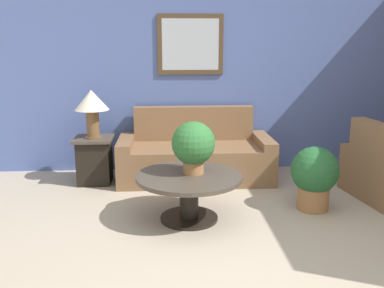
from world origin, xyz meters
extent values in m
plane|color=tan|center=(0.00, 0.00, 0.00)|extent=(20.00, 20.00, 0.00)
cube|color=#5166A8|center=(0.00, 2.82, 1.30)|extent=(6.88, 0.06, 2.60)
cube|color=#4C3823|center=(-0.40, 2.78, 1.70)|extent=(0.86, 0.03, 0.78)
cube|color=#B2BCC6|center=(-0.40, 2.77, 1.70)|extent=(0.74, 0.01, 0.66)
cube|color=brown|center=(-0.37, 2.31, 0.22)|extent=(1.58, 0.86, 0.45)
cube|color=brown|center=(-0.37, 2.66, 0.67)|extent=(1.58, 0.16, 0.45)
cube|color=brown|center=(-1.25, 2.31, 0.27)|extent=(0.18, 0.86, 0.55)
cube|color=brown|center=(0.51, 2.31, 0.27)|extent=(0.18, 0.86, 0.55)
cube|color=brown|center=(1.50, 1.42, 0.67)|extent=(0.25, 0.65, 0.45)
cube|color=brown|center=(1.83, 1.88, 0.27)|extent=(0.96, 0.32, 0.55)
cylinder|color=black|center=(-0.52, 1.02, 0.01)|extent=(0.58, 0.58, 0.03)
cylinder|color=black|center=(-0.52, 1.02, 0.23)|extent=(0.19, 0.19, 0.40)
cylinder|color=#473D33|center=(-0.52, 1.02, 0.45)|extent=(1.05, 1.05, 0.04)
cube|color=black|center=(-1.64, 2.26, 0.27)|extent=(0.40, 0.40, 0.55)
cube|color=#473D33|center=(-1.64, 2.26, 0.56)|extent=(0.47, 0.47, 0.03)
cylinder|color=brown|center=(-1.64, 2.26, 0.59)|extent=(0.22, 0.22, 0.02)
cylinder|color=brown|center=(-1.64, 2.26, 0.76)|extent=(0.16, 0.16, 0.33)
cone|color=beige|center=(-1.64, 2.26, 1.05)|extent=(0.42, 0.42, 0.24)
cylinder|color=#9E6B42|center=(-0.47, 1.08, 0.54)|extent=(0.20, 0.20, 0.15)
sphere|color=#2D6B33|center=(-0.47, 1.08, 0.77)|extent=(0.43, 0.43, 0.43)
cylinder|color=#9E6B42|center=(0.81, 1.21, 0.12)|extent=(0.33, 0.33, 0.24)
sphere|color=#235B2D|center=(0.81, 1.21, 0.43)|extent=(0.50, 0.50, 0.50)
camera|label=1|loc=(-0.73, -2.97, 1.73)|focal=40.00mm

